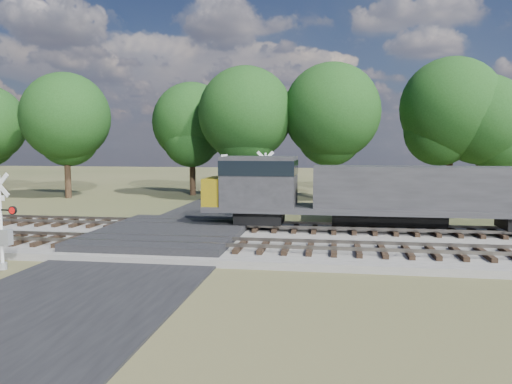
# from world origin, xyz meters

# --- Properties ---
(ground) EXTENTS (160.00, 160.00, 0.00)m
(ground) POSITION_xyz_m (0.00, 0.00, 0.00)
(ground) COLOR #3B4524
(ground) RESTS_ON ground
(ballast_bed) EXTENTS (140.00, 10.00, 0.30)m
(ballast_bed) POSITION_xyz_m (10.00, 0.50, 0.15)
(ballast_bed) COLOR gray
(ballast_bed) RESTS_ON ground
(road) EXTENTS (7.00, 60.00, 0.08)m
(road) POSITION_xyz_m (0.00, 0.00, 0.04)
(road) COLOR black
(road) RESTS_ON ground
(crossing_panel) EXTENTS (7.00, 9.00, 0.62)m
(crossing_panel) POSITION_xyz_m (0.00, 0.50, 0.32)
(crossing_panel) COLOR #262628
(crossing_panel) RESTS_ON ground
(track_near) EXTENTS (140.00, 2.60, 0.33)m
(track_near) POSITION_xyz_m (3.12, -2.00, 0.41)
(track_near) COLOR black
(track_near) RESTS_ON ballast_bed
(track_far) EXTENTS (140.00, 2.60, 0.33)m
(track_far) POSITION_xyz_m (3.12, 3.00, 0.41)
(track_far) COLOR black
(track_far) RESTS_ON ballast_bed
(crossing_signal_near) EXTENTS (1.50, 0.35, 3.72)m
(crossing_signal_near) POSITION_xyz_m (-4.44, -5.94, 1.55)
(crossing_signal_near) COLOR silver
(crossing_signal_near) RESTS_ON ground
(crossing_signal_far) EXTENTS (1.76, 0.40, 4.38)m
(crossing_signal_far) POSITION_xyz_m (3.62, 8.07, 1.82)
(crossing_signal_far) COLOR silver
(crossing_signal_far) RESTS_ON ground
(equipment_shed) EXTENTS (4.30, 4.30, 2.81)m
(equipment_shed) POSITION_xyz_m (10.06, 7.71, 1.42)
(equipment_shed) COLOR #49351F
(equipment_shed) RESTS_ON ground
(treeline) EXTENTS (85.75, 11.87, 11.86)m
(treeline) POSITION_xyz_m (5.93, 19.81, 7.08)
(treeline) COLOR black
(treeline) RESTS_ON ground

